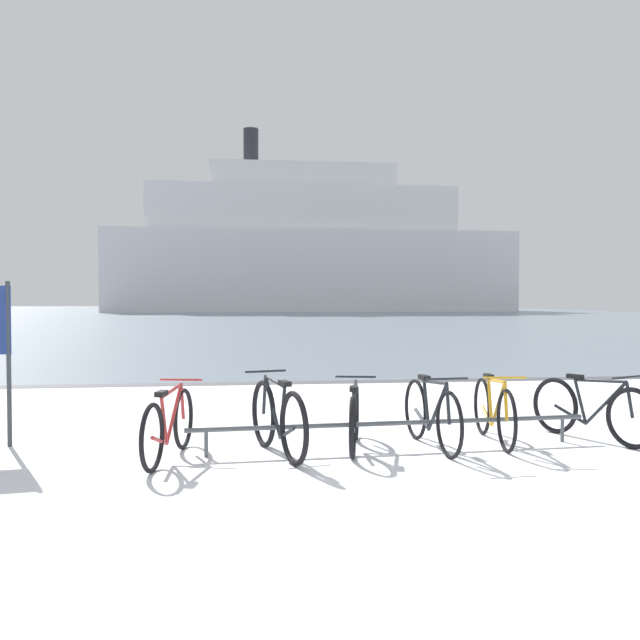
% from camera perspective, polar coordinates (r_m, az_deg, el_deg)
% --- Properties ---
extents(ground, '(80.00, 132.00, 0.08)m').
position_cam_1_polar(ground, '(57.67, -5.82, 0.19)').
color(ground, white).
extents(bike_rack, '(4.43, 0.36, 0.31)m').
position_cam_1_polar(bike_rack, '(7.95, 5.76, -8.13)').
color(bike_rack, '#4C5156').
rests_on(bike_rack, ground).
extents(bicycle_0, '(0.53, 1.68, 0.77)m').
position_cam_1_polar(bicycle_0, '(7.54, -11.76, -8.09)').
color(bicycle_0, black).
rests_on(bicycle_0, ground).
extents(bicycle_1, '(0.58, 1.64, 0.85)m').
position_cam_1_polar(bicycle_1, '(7.59, -3.34, -7.75)').
color(bicycle_1, black).
rests_on(bicycle_1, ground).
extents(bicycle_2, '(0.51, 1.59, 0.75)m').
position_cam_1_polar(bicycle_2, '(7.94, 2.71, -7.65)').
color(bicycle_2, black).
rests_on(bicycle_2, ground).
extents(bicycle_3, '(0.46, 1.73, 0.82)m').
position_cam_1_polar(bicycle_3, '(8.03, 8.74, -7.32)').
color(bicycle_3, black).
rests_on(bicycle_3, ground).
extents(bicycle_4, '(0.46, 1.69, 0.80)m').
position_cam_1_polar(bicycle_4, '(8.45, 13.47, -6.95)').
color(bicycle_4, black).
rests_on(bicycle_4, ground).
extents(bicycle_5, '(0.77, 1.61, 0.78)m').
position_cam_1_polar(bicycle_5, '(8.90, 20.55, -6.62)').
color(bicycle_5, black).
rests_on(bicycle_5, ground).
extents(ferry_ship, '(43.30, 8.95, 19.48)m').
position_cam_1_polar(ferry_ship, '(78.84, -0.92, 5.43)').
color(ferry_ship, white).
rests_on(ferry_ship, ground).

